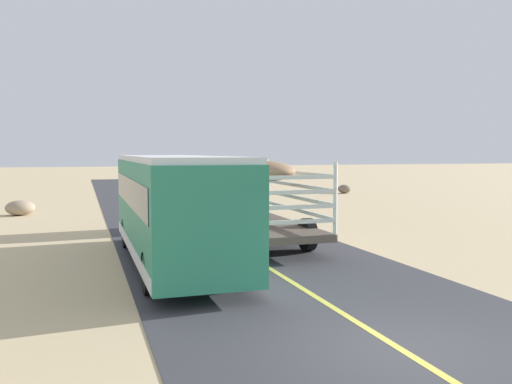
{
  "coord_description": "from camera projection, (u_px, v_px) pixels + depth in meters",
  "views": [
    {
      "loc": [
        -5.05,
        -7.72,
        3.34
      ],
      "look_at": [
        0.0,
        7.84,
        2.12
      ],
      "focal_mm": 37.71,
      "sensor_mm": 36.0,
      "label": 1
    }
  ],
  "objects": [
    {
      "name": "road_surface",
      "position": [
        398.0,
        348.0,
        9.13
      ],
      "size": [
        8.0,
        120.0,
        0.02
      ],
      "primitive_type": "cube",
      "color": "#38383D",
      "rests_on": "ground"
    },
    {
      "name": "ground_plane",
      "position": [
        398.0,
        349.0,
        9.13
      ],
      "size": [
        240.0,
        240.0,
        0.0
      ],
      "primitive_type": "plane",
      "color": "#CCB284"
    },
    {
      "name": "road_centre_line",
      "position": [
        398.0,
        348.0,
        9.13
      ],
      "size": [
        0.16,
        117.6,
        0.0
      ],
      "primitive_type": "cube",
      "color": "#D8CC4C",
      "rests_on": "road_surface"
    },
    {
      "name": "bus",
      "position": [
        173.0,
        206.0,
        15.88
      ],
      "size": [
        2.54,
        10.0,
        3.21
      ],
      "color": "#2D8C66",
      "rests_on": "road_surface"
    },
    {
      "name": "livestock_truck",
      "position": [
        239.0,
        190.0,
        21.94
      ],
      "size": [
        2.53,
        9.7,
        3.02
      ],
      "color": "#3359A5",
      "rests_on": "road_surface"
    },
    {
      "name": "boulder_mid_field",
      "position": [
        344.0,
        189.0,
        43.54
      ],
      "size": [
        1.02,
        1.16,
        0.7
      ],
      "primitive_type": "ellipsoid",
      "color": "#756656",
      "rests_on": "ground"
    },
    {
      "name": "boulder_near_shoulder",
      "position": [
        20.0,
        208.0,
        28.36
      ],
      "size": [
        1.49,
        1.3,
        0.8
      ],
      "primitive_type": "ellipsoid",
      "color": "gray",
      "rests_on": "ground"
    }
  ]
}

